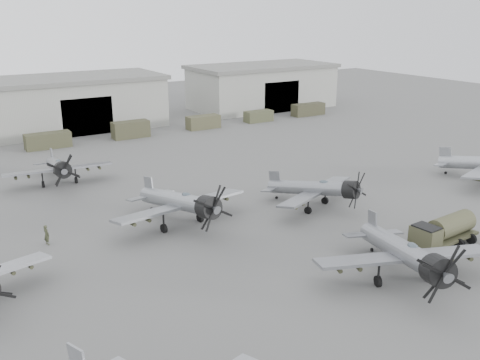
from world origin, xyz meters
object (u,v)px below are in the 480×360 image
object	(u,v)px
aircraft_mid_2	(319,189)
aircraft_far_0	(58,167)
fuel_tanker	(444,230)
aircraft_near_1	(407,254)
aircraft_mid_1	(183,203)
ground_crew	(47,235)

from	to	relation	value
aircraft_mid_2	aircraft_far_0	xyz separation A→B (m)	(-20.22, 21.44, 0.07)
fuel_tanker	aircraft_near_1	bearing A→B (deg)	-163.91
aircraft_mid_2	fuel_tanker	size ratio (longest dim) A/B	1.64
aircraft_near_1	aircraft_far_0	distance (m)	40.05
aircraft_far_0	fuel_tanker	distance (m)	41.30
aircraft_far_0	aircraft_mid_1	bearing A→B (deg)	-65.03
fuel_tanker	ground_crew	size ratio (longest dim) A/B	3.94
aircraft_far_0	ground_crew	distance (m)	16.76
aircraft_near_1	fuel_tanker	size ratio (longest dim) A/B	1.88
aircraft_mid_2	aircraft_far_0	size ratio (longest dim) A/B	0.95
ground_crew	aircraft_near_1	bearing A→B (deg)	-153.62
aircraft_mid_1	aircraft_far_0	distance (m)	19.75
aircraft_mid_1	aircraft_near_1	bearing A→B (deg)	-71.82
aircraft_mid_2	ground_crew	distance (m)	25.89
aircraft_mid_2	aircraft_far_0	bearing A→B (deg)	111.92
aircraft_near_1	aircraft_mid_2	xyz separation A→B (m)	(4.69, 15.48, -0.31)
aircraft_mid_1	aircraft_far_0	world-z (taller)	aircraft_mid_1
aircraft_far_0	ground_crew	bearing A→B (deg)	-101.93
ground_crew	aircraft_mid_1	bearing A→B (deg)	-121.20
aircraft_near_1	aircraft_mid_2	bearing A→B (deg)	94.14
aircraft_mid_2	ground_crew	size ratio (longest dim) A/B	6.47
aircraft_mid_1	fuel_tanker	size ratio (longest dim) A/B	1.91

